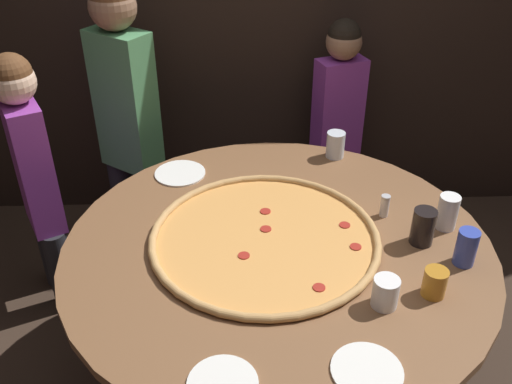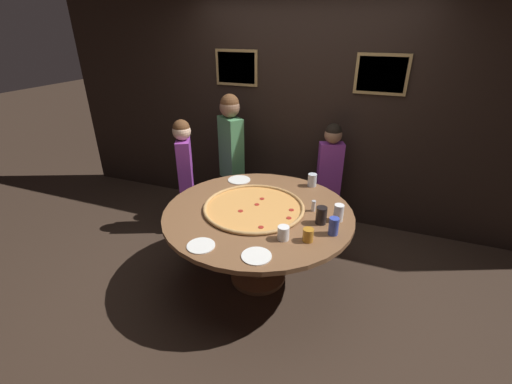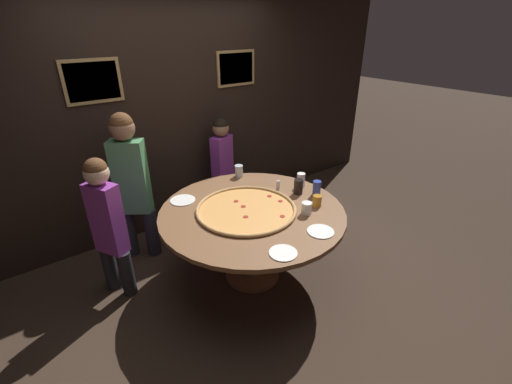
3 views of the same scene
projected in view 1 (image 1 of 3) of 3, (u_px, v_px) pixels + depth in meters
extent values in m
plane|color=#38281E|center=(274.00, 372.00, 2.60)|extent=(24.00, 24.00, 0.00)
cylinder|color=brown|center=(278.00, 248.00, 2.20)|extent=(1.65, 1.65, 0.04)
cylinder|color=brown|center=(276.00, 317.00, 2.40)|extent=(0.16, 0.16, 0.70)
cylinder|color=brown|center=(274.00, 369.00, 2.58)|extent=(0.52, 0.52, 0.04)
cylinder|color=#E0994C|center=(265.00, 239.00, 2.21)|extent=(0.86, 0.86, 0.01)
torus|color=tan|center=(265.00, 237.00, 2.20)|extent=(0.90, 0.90, 0.03)
cylinder|color=#A8281E|center=(266.00, 229.00, 2.25)|extent=(0.04, 0.04, 0.00)
cylinder|color=#A8281E|center=(319.00, 287.00, 1.97)|extent=(0.04, 0.04, 0.00)
cylinder|color=#A8281E|center=(265.00, 211.00, 2.35)|extent=(0.04, 0.04, 0.00)
cylinder|color=#A8281E|center=(356.00, 247.00, 2.15)|extent=(0.04, 0.04, 0.00)
cylinder|color=#A8281E|center=(244.00, 255.00, 2.11)|extent=(0.04, 0.04, 0.00)
cylinder|color=#A8281E|center=(345.00, 225.00, 2.27)|extent=(0.04, 0.04, 0.00)
cylinder|color=#BC7A23|center=(435.00, 283.00, 1.93)|extent=(0.08, 0.08, 0.10)
cylinder|color=black|center=(423.00, 227.00, 2.16)|extent=(0.09, 0.09, 0.15)
cylinder|color=silver|center=(335.00, 145.00, 2.73)|extent=(0.09, 0.09, 0.13)
cylinder|color=white|center=(385.00, 293.00, 1.89)|extent=(0.09, 0.09, 0.11)
cylinder|color=white|center=(448.00, 212.00, 2.24)|extent=(0.08, 0.08, 0.15)
cylinder|color=#384CB7|center=(466.00, 248.00, 2.06)|extent=(0.08, 0.08, 0.14)
cylinder|color=white|center=(180.00, 173.00, 2.63)|extent=(0.23, 0.23, 0.01)
cylinder|color=white|center=(367.00, 371.00, 1.68)|extent=(0.22, 0.22, 0.01)
cylinder|color=white|center=(223.00, 384.00, 1.64)|extent=(0.21, 0.21, 0.01)
cylinder|color=silver|center=(385.00, 207.00, 2.33)|extent=(0.04, 0.04, 0.08)
cylinder|color=#B7B7BC|center=(386.00, 197.00, 2.30)|extent=(0.04, 0.04, 0.01)
cylinder|color=#232328|center=(155.00, 210.00, 3.21)|extent=(0.20, 0.20, 0.53)
cylinder|color=#232328|center=(124.00, 198.00, 3.32)|extent=(0.20, 0.20, 0.53)
cube|color=#4C8C59|center=(125.00, 102.00, 2.92)|extent=(0.36, 0.32, 0.74)
sphere|color=#8C664C|center=(113.00, 6.00, 2.66)|extent=(0.23, 0.23, 0.23)
cylinder|color=#232328|center=(61.00, 269.00, 2.85)|extent=(0.16, 0.16, 0.45)
cylinder|color=#232328|center=(51.00, 247.00, 3.00)|extent=(0.16, 0.16, 0.45)
cube|color=purple|center=(33.00, 167.00, 2.63)|extent=(0.25, 0.31, 0.63)
sphere|color=beige|center=(13.00, 82.00, 2.40)|extent=(0.20, 0.20, 0.20)
sphere|color=brown|center=(11.00, 74.00, 2.38)|extent=(0.18, 0.18, 0.18)
cylinder|color=#232328|center=(345.00, 188.00, 3.49)|extent=(0.15, 0.15, 0.44)
cylinder|color=#232328|center=(317.00, 195.00, 3.43)|extent=(0.15, 0.15, 0.44)
cube|color=purple|center=(338.00, 113.00, 3.18)|extent=(0.29, 0.22, 0.61)
sphere|color=#8C664C|center=(344.00, 42.00, 2.96)|extent=(0.19, 0.19, 0.19)
sphere|color=black|center=(344.00, 36.00, 2.94)|extent=(0.17, 0.17, 0.17)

